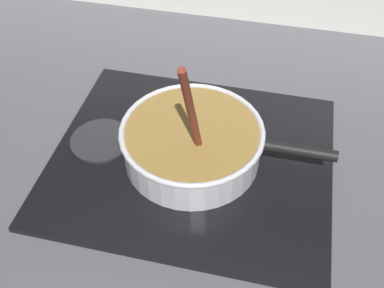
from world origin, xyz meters
The scene contains 5 objects.
ground centered at (0.00, 0.00, -0.02)m, with size 2.40×1.60×0.04m, color #4C4C51.
hob_plate centered at (0.04, 0.22, 0.01)m, with size 0.56×0.48×0.01m, color black.
burner_ring centered at (0.04, 0.22, 0.02)m, with size 0.18×0.18×0.01m, color #592D0C.
spare_burner centered at (-0.16, 0.22, 0.01)m, with size 0.13×0.13×0.01m, color #262628.
cooking_pan centered at (0.04, 0.22, 0.05)m, with size 0.42×0.28×0.29m.
Camera 1 is at (0.18, -0.38, 0.69)m, focal length 42.12 mm.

